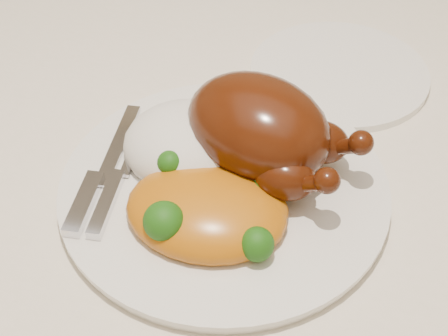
% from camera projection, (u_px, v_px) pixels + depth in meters
% --- Properties ---
extents(dining_table, '(1.60, 0.90, 0.76)m').
position_uv_depth(dining_table, '(181.00, 199.00, 0.73)').
color(dining_table, brown).
rests_on(dining_table, floor).
extents(tablecloth, '(1.73, 1.03, 0.18)m').
position_uv_depth(tablecloth, '(178.00, 154.00, 0.68)').
color(tablecloth, '#F0E2CF').
rests_on(tablecloth, dining_table).
extents(dinner_plate, '(0.35, 0.35, 0.01)m').
position_uv_depth(dinner_plate, '(224.00, 188.00, 0.59)').
color(dinner_plate, white).
rests_on(dinner_plate, tablecloth).
extents(side_plate, '(0.25, 0.25, 0.01)m').
position_uv_depth(side_plate, '(339.00, 72.00, 0.73)').
color(side_plate, white).
rests_on(side_plate, tablecloth).
extents(roast_chicken, '(0.19, 0.16, 0.09)m').
position_uv_depth(roast_chicken, '(262.00, 129.00, 0.58)').
color(roast_chicken, '#4B1B08').
rests_on(roast_chicken, dinner_plate).
extents(rice_mound, '(0.14, 0.13, 0.07)m').
position_uv_depth(rice_mound, '(190.00, 145.00, 0.61)').
color(rice_mound, white).
rests_on(rice_mound, dinner_plate).
extents(mac_and_cheese, '(0.15, 0.12, 0.06)m').
position_uv_depth(mac_and_cheese, '(215.00, 209.00, 0.55)').
color(mac_and_cheese, '#D0660D').
rests_on(mac_and_cheese, dinner_plate).
extents(cutlery, '(0.04, 0.18, 0.01)m').
position_uv_depth(cutlery, '(105.00, 183.00, 0.58)').
color(cutlery, silver).
rests_on(cutlery, dinner_plate).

